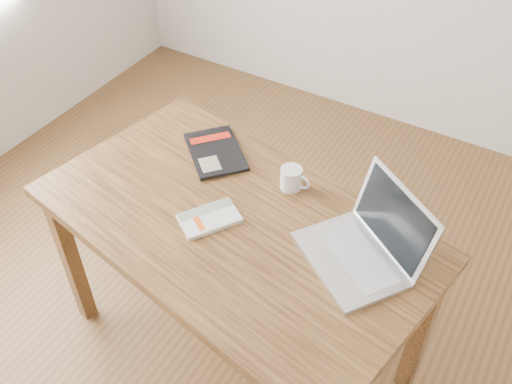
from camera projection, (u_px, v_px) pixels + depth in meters
The scene contains 6 objects.
room at pixel (228, 91), 1.34m from camera, with size 4.04×4.04×2.70m.
desk at pixel (234, 238), 1.93m from camera, with size 1.43×0.99×0.75m.
white_guidebook at pixel (210, 218), 1.86m from camera, with size 0.20×0.23×0.02m.
black_guidebook at pixel (215, 152), 2.12m from camera, with size 0.33×0.32×0.01m.
laptop at pixel (365, 245), 1.72m from camera, with size 0.44×0.43×0.23m.
coffee_mug at pixel (292, 178), 1.96m from camera, with size 0.11×0.08×0.08m.
Camera 1 is at (0.57, -0.95, 2.09)m, focal length 40.00 mm.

